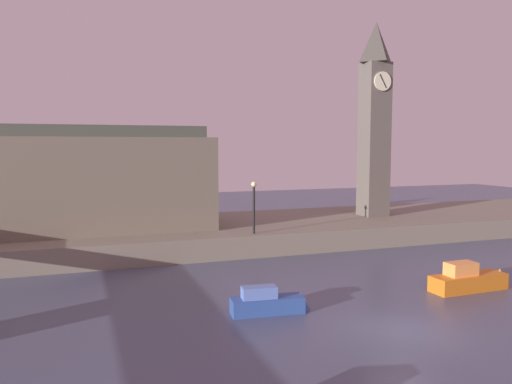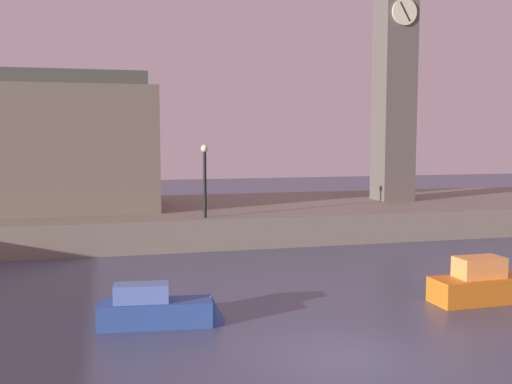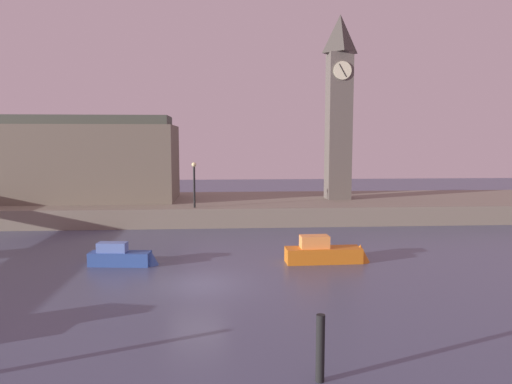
# 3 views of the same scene
# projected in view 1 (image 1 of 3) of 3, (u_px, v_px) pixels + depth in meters

# --- Properties ---
(ground_plane) EXTENTS (120.00, 120.00, 0.00)m
(ground_plane) POSITION_uv_depth(u_px,v_px,m) (400.00, 331.00, 19.94)
(ground_plane) COLOR #474C66
(far_embankment) EXTENTS (70.00, 12.00, 1.50)m
(far_embankment) POSITION_uv_depth(u_px,v_px,m) (244.00, 231.00, 38.64)
(far_embankment) COLOR slate
(far_embankment) RESTS_ON ground
(clock_tower) EXTENTS (2.20, 2.25, 15.83)m
(clock_tower) POSITION_uv_depth(u_px,v_px,m) (375.00, 117.00, 41.38)
(clock_tower) COLOR #5B544C
(clock_tower) RESTS_ON far_embankment
(parliament_hall) EXTENTS (17.96, 6.74, 10.96)m
(parliament_hall) POSITION_uv_depth(u_px,v_px,m) (74.00, 179.00, 34.30)
(parliament_hall) COLOR #6B6051
(parliament_hall) RESTS_ON far_embankment
(streetlamp) EXTENTS (0.36, 0.36, 3.47)m
(streetlamp) POSITION_uv_depth(u_px,v_px,m) (254.00, 201.00, 33.23)
(streetlamp) COLOR black
(streetlamp) RESTS_ON far_embankment
(boat_patrol_orange) EXTENTS (4.68, 1.36, 1.55)m
(boat_patrol_orange) POSITION_uv_depth(u_px,v_px,m) (474.00, 280.00, 25.60)
(boat_patrol_orange) COLOR orange
(boat_patrol_orange) RESTS_ON ground
(boat_tour_blue) EXTENTS (3.72, 1.28, 1.25)m
(boat_tour_blue) POSITION_uv_depth(u_px,v_px,m) (272.00, 302.00, 22.05)
(boat_tour_blue) COLOR #2D4C93
(boat_tour_blue) RESTS_ON ground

